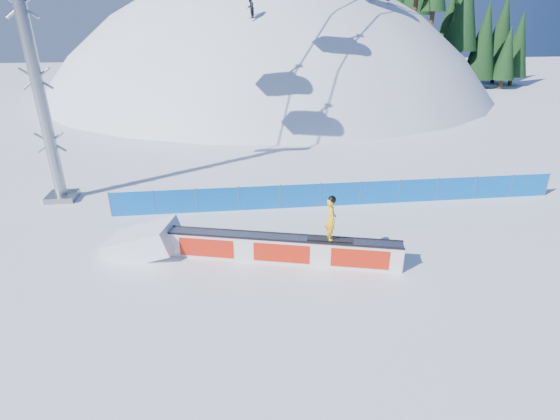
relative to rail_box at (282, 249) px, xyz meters
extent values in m
plane|color=white|center=(3.54, 0.48, -0.53)|extent=(160.00, 160.00, 0.00)
sphere|color=white|center=(3.54, 42.48, -18.53)|extent=(64.00, 64.00, 64.00)
cylinder|color=#372416|center=(21.73, 36.52, 7.72)|extent=(0.50, 0.50, 1.40)
cylinder|color=#372416|center=(21.40, 43.74, 8.59)|extent=(0.50, 0.50, 1.40)
cylinder|color=#372416|center=(25.10, 37.47, 5.18)|extent=(0.50, 0.50, 1.40)
cone|color=black|center=(25.10, 37.47, 8.82)|extent=(2.68, 2.68, 6.08)
cylinder|color=#372416|center=(26.01, 40.59, 4.77)|extent=(0.50, 0.50, 1.40)
cone|color=black|center=(26.01, 40.59, 8.50)|extent=(2.75, 2.75, 6.24)
cylinder|color=#372416|center=(27.17, 42.47, 3.64)|extent=(0.50, 0.50, 1.40)
cone|color=black|center=(27.17, 42.47, 7.96)|extent=(3.27, 3.27, 7.42)
cylinder|color=#372416|center=(30.25, 41.95, 0.07)|extent=(0.50, 0.50, 1.40)
cone|color=black|center=(30.25, 41.95, 5.41)|extent=(4.17, 4.17, 9.49)
cylinder|color=#372416|center=(29.82, 46.28, 0.07)|extent=(0.50, 0.50, 1.40)
cone|color=black|center=(29.82, 46.28, 3.94)|extent=(2.88, 2.88, 6.55)
cylinder|color=#372416|center=(31.75, 39.75, 0.07)|extent=(0.50, 0.50, 1.40)
cone|color=black|center=(31.75, 39.75, 4.03)|extent=(2.95, 2.95, 6.71)
cylinder|color=#372416|center=(34.28, 46.31, 0.07)|extent=(0.50, 0.50, 1.40)
cone|color=black|center=(34.28, 46.31, 4.57)|extent=(3.43, 3.43, 7.80)
cylinder|color=#372416|center=(36.73, 44.82, 0.07)|extent=(0.50, 0.50, 1.40)
cone|color=black|center=(36.73, 44.82, 3.76)|extent=(2.72, 2.72, 6.18)
cube|color=blue|center=(3.54, 4.98, 0.07)|extent=(22.00, 0.03, 1.20)
cylinder|color=#404A74|center=(-7.46, 4.98, 0.12)|extent=(0.05, 0.05, 1.30)
cylinder|color=#404A74|center=(-5.46, 4.98, 0.12)|extent=(0.05, 0.05, 1.30)
cylinder|color=#404A74|center=(-3.46, 4.98, 0.12)|extent=(0.05, 0.05, 1.30)
cylinder|color=#404A74|center=(-1.46, 4.98, 0.12)|extent=(0.05, 0.05, 1.30)
cylinder|color=#404A74|center=(0.54, 4.98, 0.12)|extent=(0.05, 0.05, 1.30)
cylinder|color=#404A74|center=(2.54, 4.98, 0.12)|extent=(0.05, 0.05, 1.30)
cylinder|color=#404A74|center=(4.54, 4.98, 0.12)|extent=(0.05, 0.05, 1.30)
cylinder|color=#404A74|center=(6.54, 4.98, 0.12)|extent=(0.05, 0.05, 1.30)
cylinder|color=#404A74|center=(8.54, 4.98, 0.12)|extent=(0.05, 0.05, 1.30)
cylinder|color=#404A74|center=(10.54, 4.98, 0.12)|extent=(0.05, 0.05, 1.30)
cylinder|color=#404A74|center=(12.54, 4.98, 0.12)|extent=(0.05, 0.05, 1.30)
cylinder|color=#404A74|center=(14.54, 4.98, 0.12)|extent=(0.05, 0.05, 1.30)
cube|color=gray|center=(-10.46, 7.48, -0.38)|extent=(1.40, 1.40, 0.30)
cylinder|color=gray|center=(-10.46, 7.48, 5.47)|extent=(0.56, 0.56, 12.00)
cube|color=silver|center=(0.00, 0.00, -0.03)|extent=(8.80, 2.85, 1.01)
cube|color=gray|center=(0.00, 0.00, 0.50)|extent=(8.72, 2.86, 0.04)
cube|color=black|center=(-0.08, -0.29, 0.51)|extent=(8.66, 2.34, 0.07)
cube|color=black|center=(0.08, 0.29, 0.51)|extent=(8.66, 2.34, 0.07)
cube|color=red|center=(-0.08, -0.28, -0.03)|extent=(8.23, 2.22, 0.76)
cube|color=red|center=(0.08, 0.28, -0.03)|extent=(8.23, 2.22, 0.76)
cube|color=black|center=(1.72, -0.46, 0.56)|extent=(1.70, 0.72, 0.03)
imported|color=yellow|center=(1.72, -0.46, 1.39)|extent=(0.40, 0.60, 1.62)
sphere|color=black|center=(1.72, -0.46, 2.14)|extent=(0.30, 0.30, 0.30)
imported|color=black|center=(0.45, 24.62, 8.67)|extent=(0.90, 0.99, 1.65)
camera|label=1|loc=(-1.84, -14.43, 8.17)|focal=28.00mm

